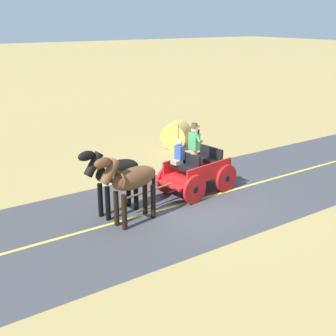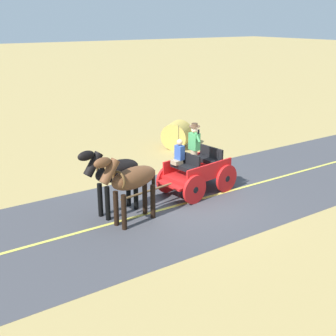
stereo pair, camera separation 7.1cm
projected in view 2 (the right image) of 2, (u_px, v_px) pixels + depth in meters
ground_plane at (190, 202)px, 14.12m from camera, size 200.00×200.00×0.00m
road_surface at (190, 202)px, 14.12m from camera, size 5.64×160.00×0.01m
road_centre_stripe at (190, 202)px, 14.11m from camera, size 0.12×160.00×0.00m
horse_drawn_carriage at (196, 170)px, 14.63m from camera, size 1.74×4.51×2.50m
horse_near_side at (131, 180)px, 12.27m from camera, size 0.83×2.15×2.21m
horse_off_side at (114, 173)px, 12.86m from camera, size 0.85×2.15×2.21m
hay_bale at (177, 135)px, 19.91m from camera, size 1.62×1.60×1.20m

